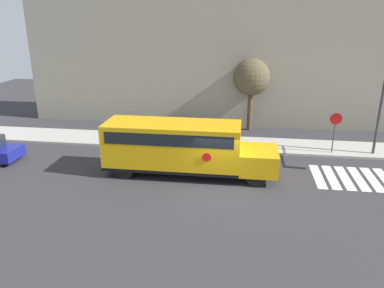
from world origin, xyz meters
The scene contains 7 objects.
ground_plane centered at (0.00, 0.00, 0.00)m, with size 60.00×60.00×0.00m, color #333335.
sidewalk_strip centered at (0.00, 6.50, 0.07)m, with size 44.00×3.00×0.15m.
building_backdrop centered at (0.00, 13.00, 6.35)m, with size 32.00×4.00×12.70m.
crosswalk_stripes centered at (7.35, 2.00, 0.00)m, with size 4.70×3.20×0.01m.
school_bus centered at (-2.18, 1.34, 1.64)m, with size 9.21×2.57×2.86m.
stop_sign centered at (6.66, 5.53, 1.79)m, with size 0.72×0.10×2.69m.
tree_near_sidewalk centered at (1.55, 10.25, 3.96)m, with size 2.69×2.69×5.35m.
Camera 1 is at (1.12, -17.34, 8.28)m, focal length 35.00 mm.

